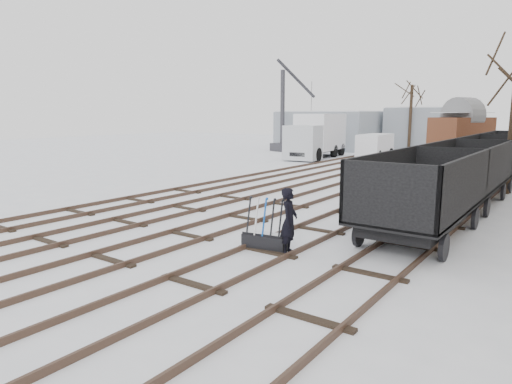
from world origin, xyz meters
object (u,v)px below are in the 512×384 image
ground_frame (265,240)px  box_van_wagon (461,134)px  worker (289,221)px  crane (283,127)px  freight_wagon_a (422,206)px  lorry (316,135)px  panel_van (375,145)px

ground_frame → box_van_wagon: (-0.54, 27.35, 2.00)m
worker → crane: 35.13m
freight_wagon_a → worker: bearing=-122.7°
worker → freight_wagon_a: bearing=-49.2°
freight_wagon_a → box_van_wagon: size_ratio=1.12×
box_van_wagon → lorry: box_van_wagon is taller
lorry → crane: 7.81m
panel_van → crane: (-10.16, 0.80, 1.37)m
box_van_wagon → crane: bearing=-166.7°
worker → crane: size_ratio=0.20×
box_van_wagon → lorry: 11.51m
ground_frame → lorry: 27.78m
ground_frame → freight_wagon_a: (3.24, 3.97, 0.73)m
lorry → worker: bearing=-70.0°
box_van_wagon → worker: bearing=-66.4°
freight_wagon_a → crane: 33.46m
ground_frame → box_van_wagon: box_van_wagon is taller
crane → worker: bearing=-39.4°
ground_frame → crane: 34.85m
box_van_wagon → panel_van: box_van_wagon is taller
box_van_wagon → lorry: size_ratio=0.67×
ground_frame → crane: (-18.12, 29.69, 2.14)m
lorry → panel_van: bearing=37.9°
lorry → panel_van: size_ratio=1.85×
lorry → box_van_wagon: bearing=4.7°
worker → crane: bearing=16.0°
worker → box_van_wagon: box_van_wagon is taller
box_van_wagon → panel_van: (-7.42, 1.54, -1.23)m
worker → lorry: lorry is taller
worker → lorry: bearing=10.2°
panel_van → freight_wagon_a: bearing=-67.9°
worker → freight_wagon_a: freight_wagon_a is taller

